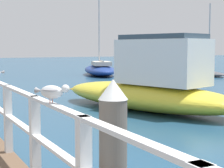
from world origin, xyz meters
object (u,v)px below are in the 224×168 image
(boat_3, at_px, (207,72))
(boat_4, at_px, (150,85))
(seagull_foreground, at_px, (52,91))
(boat_2, at_px, (100,69))

(boat_3, bearing_deg, boat_4, 54.64)
(seagull_foreground, relative_size, boat_3, 0.07)
(seagull_foreground, bearing_deg, boat_3, -174.33)
(boat_2, bearing_deg, boat_4, -92.29)
(boat_2, relative_size, boat_4, 1.14)
(seagull_foreground, bearing_deg, boat_2, -156.08)
(boat_4, bearing_deg, boat_2, -126.74)
(seagull_foreground, height_order, boat_2, boat_2)
(seagull_foreground, height_order, boat_4, boat_4)
(seagull_foreground, height_order, boat_3, boat_3)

